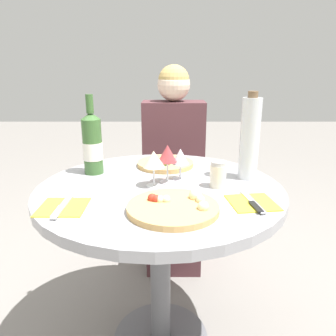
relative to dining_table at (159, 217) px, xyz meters
The scene contains 13 objects.
dining_table is the anchor object (origin of this frame).
chair_behind_diner 0.84m from the dining_table, 85.51° to the left, with size 0.38×0.38×0.93m.
seated_diner 0.69m from the dining_table, 84.60° to the left, with size 0.37×0.40×1.18m.
pizza_large 0.27m from the dining_table, 76.96° to the right, with size 0.29×0.29×0.05m.
pizza_small_far 0.30m from the dining_table, 85.16° to the left, with size 0.26×0.26×0.05m.
wine_bottle 0.42m from the dining_table, 150.66° to the left, with size 0.08×0.08×0.33m.
tall_carafe 0.47m from the dining_table, 14.54° to the left, with size 0.08×0.08×0.35m.
sugar_shaker 0.29m from the dining_table, ahead, with size 0.06×0.06×0.10m.
wine_glass_center 0.25m from the dining_table, 53.49° to the left, with size 0.08×0.08×0.15m.
wine_glass_back_right 0.25m from the dining_table, 43.18° to the left, with size 0.07×0.07×0.13m.
wine_glass_front_left 0.24m from the dining_table, 169.15° to the left, with size 0.08×0.08×0.14m.
place_setting_left 0.39m from the dining_table, 146.41° to the right, with size 0.15×0.19×0.01m.
place_setting_right 0.38m from the dining_table, 28.35° to the right, with size 0.17×0.19×0.01m.
Camera 1 is at (0.03, -1.17, 1.17)m, focal length 35.00 mm.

